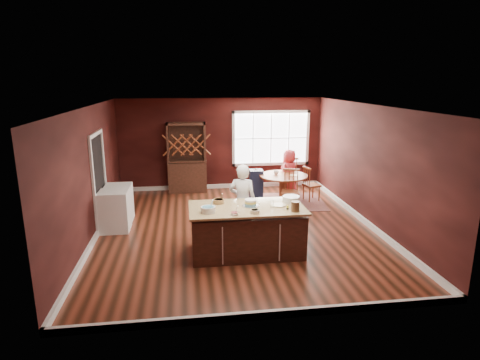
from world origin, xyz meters
name	(u,v)px	position (x,y,z in m)	size (l,w,h in m)	color
room_shell	(236,170)	(0.00, 0.00, 1.35)	(7.00, 7.00, 7.00)	maroon
window	(271,138)	(1.50, 3.47, 1.50)	(2.36, 0.10, 1.66)	white
doorway	(100,182)	(-2.97, 0.60, 1.02)	(0.08, 1.26, 2.13)	white
kitchen_island	(247,231)	(0.04, -1.27, 0.44)	(2.15, 1.13, 0.92)	black
dining_table	(283,183)	(1.50, 1.81, 0.53)	(1.28, 1.28, 0.75)	brown
baker	(243,201)	(0.07, -0.48, 0.79)	(0.57, 0.38, 1.57)	white
layer_cake	(251,203)	(0.11, -1.23, 0.98)	(0.32, 0.32, 0.13)	white
bowl_blue	(208,209)	(-0.70, -1.48, 0.97)	(0.27, 0.27, 0.10)	white
bowl_yellow	(219,201)	(-0.47, -0.97, 0.96)	(0.21, 0.21, 0.08)	#986948
bowl_pink	(234,214)	(-0.25, -1.69, 0.95)	(0.14, 0.14, 0.05)	white
bowl_olive	(255,211)	(0.12, -1.64, 0.95)	(0.17, 0.17, 0.06)	beige
drinking_glass	(272,204)	(0.49, -1.38, 0.99)	(0.07, 0.07, 0.14)	white
dinner_plate	(279,205)	(0.65, -1.27, 0.93)	(0.27, 0.27, 0.02)	#FFF8C3
white_tub	(291,199)	(0.94, -1.07, 0.98)	(0.33, 0.33, 0.11)	silver
stoneware_crock	(295,206)	(0.86, -1.64, 1.01)	(0.15, 0.15, 0.18)	#4E3D23
toy_figurine	(288,207)	(0.75, -1.52, 0.96)	(0.05, 0.05, 0.08)	yellow
rug	(283,202)	(1.50, 1.81, 0.01)	(2.19, 1.69, 0.01)	brown
chair_east	(312,183)	(2.31, 1.86, 0.48)	(0.40, 0.38, 0.96)	brown
chair_south	(291,190)	(1.51, 1.06, 0.53)	(0.45, 0.43, 1.06)	brown
chair_north	(288,175)	(1.85, 2.65, 0.55)	(0.46, 0.44, 1.10)	brown
seated_woman	(289,173)	(1.79, 2.33, 0.67)	(0.66, 0.43, 1.34)	#C6323C
high_chair	(256,184)	(0.82, 2.11, 0.44)	(0.36, 0.36, 0.88)	#1C233F
toddler	(254,171)	(0.75, 2.16, 0.81)	(0.18, 0.14, 0.26)	#8CA5BF
table_plate	(294,175)	(1.76, 1.71, 0.76)	(0.21, 0.21, 0.02)	beige
table_cup	(276,173)	(1.32, 1.92, 0.80)	(0.13, 0.13, 0.10)	white
hutch	(187,158)	(-1.03, 3.22, 1.02)	(1.11, 0.46, 2.03)	black
washer	(115,211)	(-2.64, 0.28, 0.45)	(0.62, 0.60, 0.89)	white
dryer	(119,203)	(-2.64, 0.92, 0.43)	(0.59, 0.57, 0.86)	white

